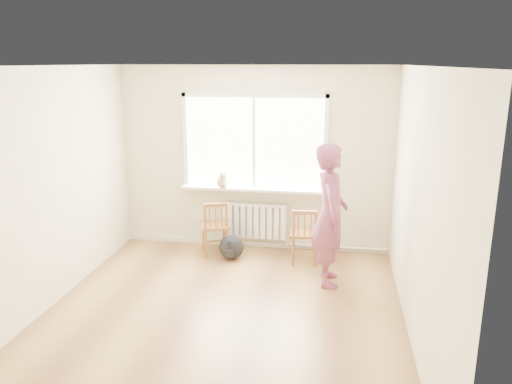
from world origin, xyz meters
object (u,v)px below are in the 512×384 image
at_px(chair_right, 304,236).
at_px(person, 330,215).
at_px(cat, 223,180).
at_px(chair_left, 215,228).
at_px(backpack, 231,247).

distance_m(chair_right, person, 0.83).
xyz_separation_m(chair_right, cat, (-1.23, 0.36, 0.66)).
height_order(person, cat, person).
xyz_separation_m(person, cat, (-1.58, 0.93, 0.17)).
height_order(chair_right, person, person).
relative_size(chair_right, person, 0.45).
distance_m(chair_left, person, 1.84).
relative_size(chair_right, backpack, 2.28).
bearing_deg(chair_right, cat, -19.90).
bearing_deg(backpack, cat, 117.96).
bearing_deg(chair_right, backpack, -3.32).
xyz_separation_m(chair_left, cat, (0.07, 0.25, 0.65)).
distance_m(chair_left, backpack, 0.37).
bearing_deg(chair_left, person, 136.39).
xyz_separation_m(person, backpack, (-1.38, 0.56, -0.72)).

